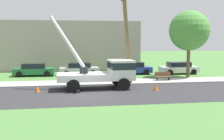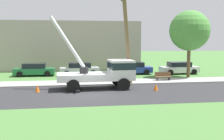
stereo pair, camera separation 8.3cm
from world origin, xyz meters
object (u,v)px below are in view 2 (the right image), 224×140
(parked_sedan_silver, at_px, (79,69))
(park_bench, at_px, (163,76))
(utility_truck, at_px, (106,72))
(leaning_utility_pole, at_px, (127,36))
(traffic_cone_curbside, at_px, (125,82))
(parked_sedan_green, at_px, (35,70))
(parked_sedan_blue, at_px, (133,68))
(traffic_cone_ahead, at_px, (156,87))
(parked_sedan_white, at_px, (179,68))
(roadside_tree_near, at_px, (190,31))
(traffic_cone_behind, at_px, (37,88))

(parked_sedan_silver, distance_m, park_bench, 9.81)
(utility_truck, relative_size, leaning_utility_pole, 0.81)
(traffic_cone_curbside, relative_size, parked_sedan_green, 0.13)
(traffic_cone_curbside, height_order, parked_sedan_silver, parked_sedan_silver)
(parked_sedan_silver, height_order, parked_sedan_blue, same)
(parked_sedan_green, height_order, parked_sedan_silver, same)
(parked_sedan_green, bearing_deg, traffic_cone_curbside, -41.14)
(traffic_cone_ahead, distance_m, traffic_cone_curbside, 3.40)
(utility_truck, height_order, traffic_cone_ahead, utility_truck)
(parked_sedan_blue, bearing_deg, parked_sedan_silver, 179.65)
(parked_sedan_white, bearing_deg, roadside_tree_near, -91.92)
(parked_sedan_green, bearing_deg, parked_sedan_silver, 0.06)
(traffic_cone_behind, bearing_deg, parked_sedan_blue, 44.68)
(traffic_cone_curbside, height_order, parked_sedan_blue, parked_sedan_blue)
(traffic_cone_curbside, distance_m, parked_sedan_white, 10.48)
(parked_sedan_silver, bearing_deg, leaning_utility_pole, -66.69)
(parked_sedan_blue, bearing_deg, traffic_cone_ahead, -92.57)
(parked_sedan_silver, bearing_deg, park_bench, -36.32)
(park_bench, xyz_separation_m, roadside_tree_near, (3.62, 2.35, 4.49))
(parked_sedan_white, height_order, roadside_tree_near, roadside_tree_near)
(utility_truck, relative_size, parked_sedan_silver, 1.54)
(traffic_cone_ahead, height_order, traffic_cone_behind, same)
(traffic_cone_ahead, distance_m, parked_sedan_green, 14.91)
(utility_truck, height_order, traffic_cone_curbside, utility_truck)
(utility_truck, height_order, park_bench, utility_truck)
(traffic_cone_ahead, relative_size, traffic_cone_behind, 1.00)
(leaning_utility_pole, height_order, parked_sedan_silver, leaning_utility_pole)
(parked_sedan_green, relative_size, parked_sedan_blue, 0.98)
(parked_sedan_green, xyz_separation_m, roadside_tree_near, (16.48, -3.45, 4.24))
(parked_sedan_blue, bearing_deg, park_bench, -73.52)
(utility_truck, height_order, leaning_utility_pole, leaning_utility_pole)
(utility_truck, distance_m, parked_sedan_blue, 9.86)
(traffic_cone_ahead, relative_size, parked_sedan_white, 0.13)
(park_bench, bearing_deg, traffic_cone_behind, -161.41)
(parked_sedan_silver, relative_size, park_bench, 2.79)
(leaning_utility_pole, height_order, parked_sedan_green, leaning_utility_pole)
(utility_truck, distance_m, parked_sedan_white, 12.73)
(traffic_cone_behind, height_order, parked_sedan_white, parked_sedan_white)
(traffic_cone_behind, distance_m, park_bench, 12.05)
(roadside_tree_near, bearing_deg, leaning_utility_pole, -146.42)
(parked_sedan_blue, height_order, parked_sedan_white, same)
(parked_sedan_white, bearing_deg, parked_sedan_green, 177.60)
(traffic_cone_curbside, bearing_deg, roadside_tree_near, 28.20)
(utility_truck, xyz_separation_m, parked_sedan_white, (9.72, 8.18, -0.70))
(roadside_tree_near, bearing_deg, parked_sedan_green, 168.18)
(traffic_cone_curbside, distance_m, parked_sedan_silver, 8.50)
(traffic_cone_behind, xyz_separation_m, parked_sedan_white, (15.13, 8.95, 0.43))
(parked_sedan_green, distance_m, park_bench, 14.11)
(utility_truck, height_order, parked_sedan_blue, utility_truck)
(traffic_cone_curbside, xyz_separation_m, roadside_tree_near, (7.76, 4.16, 4.67))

